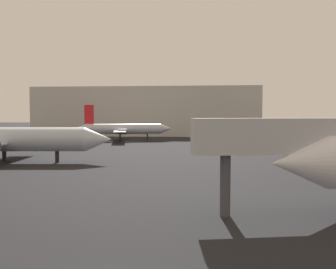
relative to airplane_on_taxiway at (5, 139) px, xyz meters
The scene contains 4 objects.
airplane_on_taxiway is the anchor object (origin of this frame).
airplane_far_left 44.78m from the airplane_on_taxiway, 80.49° to the left, with size 24.84×21.90×9.29m.
jet_bridge 43.54m from the airplane_on_taxiway, 33.00° to the right, with size 17.18×5.56×6.78m.
terminal_building 76.25m from the airplane_on_taxiway, 82.85° to the left, with size 72.48×24.52×15.64m, color #B7B7B2.
Camera 1 is at (3.70, -13.51, 6.83)m, focal length 39.67 mm.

